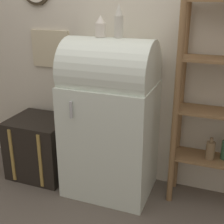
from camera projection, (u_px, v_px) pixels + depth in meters
name	position (u px, v px, depth m)	size (l,w,h in m)	color
ground_plane	(100.00, 203.00, 2.77)	(12.00, 12.00, 0.00)	#60564C
wall_back	(122.00, 40.00, 2.79)	(7.00, 0.09, 2.70)	beige
refrigerator	(110.00, 118.00, 2.74)	(0.77, 0.62, 1.41)	silver
suitcase_trunk	(41.00, 147.00, 3.14)	(0.57, 0.51, 0.60)	black
shelf_unit	(219.00, 105.00, 2.49)	(0.68, 0.29, 1.71)	olive
vase_left	(101.00, 27.00, 2.49)	(0.09, 0.09, 0.17)	silver
vase_center	(119.00, 22.00, 2.44)	(0.07, 0.07, 0.26)	beige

